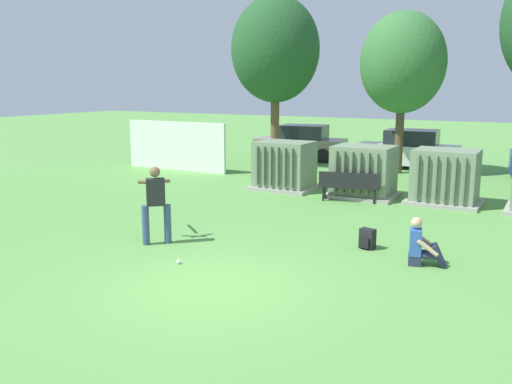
{
  "coord_description": "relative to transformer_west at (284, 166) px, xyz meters",
  "views": [
    {
      "loc": [
        5.18,
        -7.58,
        3.5
      ],
      "look_at": [
        -0.99,
        3.5,
        1.0
      ],
      "focal_mm": 38.43,
      "sensor_mm": 36.0,
      "label": 1
    }
  ],
  "objects": [
    {
      "name": "fence_panel",
      "position": [
        -5.82,
        1.66,
        0.21
      ],
      "size": [
        4.8,
        0.12,
        2.0
      ],
      "primitive_type": "cube",
      "color": "white",
      "rests_on": "ground"
    },
    {
      "name": "parked_car_leftmost",
      "position": [
        -2.65,
        7.19,
        -0.04
      ],
      "size": [
        4.41,
        2.38,
        1.62
      ],
      "color": "gray",
      "rests_on": "ground"
    },
    {
      "name": "tree_left",
      "position": [
        -2.88,
        4.88,
        4.14
      ],
      "size": [
        3.76,
        3.76,
        7.19
      ],
      "color": "brown",
      "rests_on": "ground"
    },
    {
      "name": "transformer_mid_west",
      "position": [
        2.75,
        0.04,
        0.0
      ],
      "size": [
        2.1,
        1.7,
        1.62
      ],
      "color": "#9E9B93",
      "rests_on": "ground"
    },
    {
      "name": "tree_center_left",
      "position": [
        2.45,
        5.31,
        3.51
      ],
      "size": [
        3.28,
        3.28,
        6.27
      ],
      "color": "brown",
      "rests_on": "ground"
    },
    {
      "name": "transformer_west",
      "position": [
        0.0,
        0.0,
        0.0
      ],
      "size": [
        2.1,
        1.7,
        1.62
      ],
      "color": "#9E9B93",
      "rests_on": "ground"
    },
    {
      "name": "ground_plane",
      "position": [
        2.87,
        -8.84,
        -0.79
      ],
      "size": [
        96.0,
        96.0,
        0.0
      ],
      "primitive_type": "plane",
      "color": "#5B9947"
    },
    {
      "name": "backpack",
      "position": [
        4.6,
        -5.28,
        -0.57
      ],
      "size": [
        0.36,
        0.31,
        0.44
      ],
      "color": "black",
      "rests_on": "ground"
    },
    {
      "name": "sports_ball",
      "position": [
        1.66,
        -8.11,
        -0.74
      ],
      "size": [
        0.09,
        0.09,
        0.09
      ],
      "primitive_type": "sphere",
      "color": "white",
      "rests_on": "ground"
    },
    {
      "name": "park_bench",
      "position": [
        2.62,
        -0.91,
        -0.25
      ],
      "size": [
        1.84,
        0.74,
        0.92
      ],
      "color": "black",
      "rests_on": "ground"
    },
    {
      "name": "seated_spectator",
      "position": [
        5.85,
        -5.82,
        -0.41
      ],
      "size": [
        0.78,
        0.63,
        0.96
      ],
      "color": "#282D4C",
      "rests_on": "ground"
    },
    {
      "name": "batter",
      "position": [
        0.35,
        -7.16,
        0.19
      ],
      "size": [
        1.29,
        1.35,
        1.74
      ],
      "color": "#384C75",
      "rests_on": "ground"
    },
    {
      "name": "parked_car_left_of_center",
      "position": [
        2.46,
        6.92,
        -0.04
      ],
      "size": [
        4.32,
        2.16,
        1.62
      ],
      "color": "silver",
      "rests_on": "ground"
    },
    {
      "name": "transformer_mid_east",
      "position": [
        5.18,
        0.24,
        0.0
      ],
      "size": [
        2.1,
        1.7,
        1.62
      ],
      "color": "#9E9B93",
      "rests_on": "ground"
    }
  ]
}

